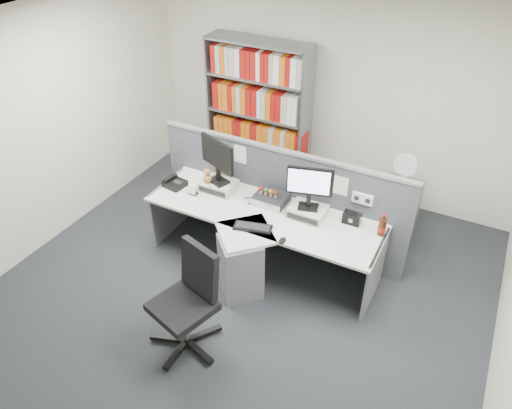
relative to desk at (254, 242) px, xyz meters
The scene contains 21 objects.
ground 0.75m from the desk, 90.00° to the right, with size 5.50×5.50×0.00m, color #303338.
room_shell 1.46m from the desk, 90.00° to the right, with size 5.04×5.54×2.72m.
partition 0.68m from the desk, 89.59° to the left, with size 3.00×0.08×1.27m.
desk is the anchor object (origin of this frame).
monitor_riser_left 0.82m from the desk, 149.67° to the left, with size 0.38×0.31×0.10m.
monitor_riser_right 0.67m from the desk, 40.46° to the left, with size 0.38×0.31×0.10m.
monitor_left 1.02m from the desk, 149.52° to the left, with size 0.50×0.24×0.53m.
monitor_right 0.88m from the desk, 40.62° to the left, with size 0.47×0.20×0.49m.
desktop_pc 0.53m from the desk, 90.60° to the left, with size 0.35×0.31×0.09m.
figurines 0.58m from the desk, 94.83° to the left, with size 0.23×0.05×0.09m.
keyboard 0.29m from the desk, 67.04° to the right, with size 0.42×0.25×0.03m.
mouse 0.51m from the desk, 19.78° to the right, with size 0.06×0.10×0.04m, color black.
desk_phone 1.20m from the desk, 169.79° to the left, with size 0.26×0.24×0.10m.
desk_calendar 0.93m from the desk, 169.25° to the left, with size 0.10×0.08×0.12m.
plush_toy 0.93m from the desk, 156.90° to the left, with size 0.10×0.10×0.17m.
speaker 1.07m from the desk, 27.57° to the left, with size 0.19×0.10×0.12m, color black.
cola_bottle 1.35m from the desk, 18.85° to the left, with size 0.08×0.08×0.26m.
shelving_unit 2.12m from the desk, 115.96° to the left, with size 1.41×0.40×2.00m.
filing_cabinet 1.85m from the desk, 49.39° to the left, with size 0.45×0.61×0.70m.
desk_fan 1.92m from the desk, 49.38° to the left, with size 0.28×0.16×0.46m.
office_chair 1.09m from the desk, 94.71° to the right, with size 0.70×0.70×1.06m.
Camera 1 is at (1.90, -2.99, 3.81)m, focal length 34.25 mm.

